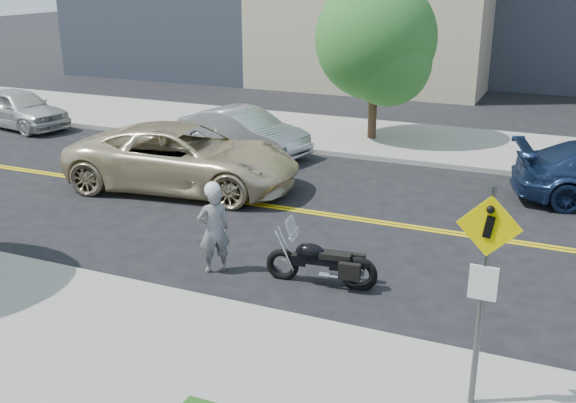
{
  "coord_description": "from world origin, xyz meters",
  "views": [
    {
      "loc": [
        4.96,
        -14.16,
        5.58
      ],
      "look_at": [
        -0.01,
        -2.65,
        1.2
      ],
      "focal_mm": 42.0,
      "sensor_mm": 36.0,
      "label": 1
    }
  ],
  "objects_px": {
    "motorcycle": "(322,253)",
    "parked_car_silver": "(244,132)",
    "motorcyclist": "(214,227)",
    "suv": "(184,158)",
    "pedestrian_sign": "(484,278)",
    "parked_car_white": "(19,108)"
  },
  "relations": [
    {
      "from": "motorcyclist",
      "to": "parked_car_silver",
      "type": "relative_size",
      "value": 0.42
    },
    {
      "from": "pedestrian_sign",
      "to": "motorcycle",
      "type": "distance_m",
      "value": 4.44
    },
    {
      "from": "pedestrian_sign",
      "to": "suv",
      "type": "xyz_separation_m",
      "value": [
        -8.52,
        6.74,
        -1.12
      ]
    },
    {
      "from": "suv",
      "to": "parked_car_silver",
      "type": "xyz_separation_m",
      "value": [
        -0.13,
        3.72,
        -0.13
      ]
    },
    {
      "from": "suv",
      "to": "motorcyclist",
      "type": "bearing_deg",
      "value": -149.83
    },
    {
      "from": "pedestrian_sign",
      "to": "motorcyclist",
      "type": "bearing_deg",
      "value": 154.36
    },
    {
      "from": "suv",
      "to": "parked_car_white",
      "type": "bearing_deg",
      "value": 60.45
    },
    {
      "from": "parked_car_white",
      "to": "parked_car_silver",
      "type": "height_order",
      "value": "parked_car_white"
    },
    {
      "from": "motorcyclist",
      "to": "parked_car_silver",
      "type": "distance_m",
      "value": 8.64
    },
    {
      "from": "pedestrian_sign",
      "to": "suv",
      "type": "bearing_deg",
      "value": 141.66
    },
    {
      "from": "motorcycle",
      "to": "parked_car_silver",
      "type": "height_order",
      "value": "parked_car_silver"
    },
    {
      "from": "suv",
      "to": "parked_car_white",
      "type": "height_order",
      "value": "suv"
    },
    {
      "from": "motorcycle",
      "to": "suv",
      "type": "distance_m",
      "value": 6.64
    },
    {
      "from": "parked_car_silver",
      "to": "motorcyclist",
      "type": "bearing_deg",
      "value": -144.12
    },
    {
      "from": "motorcycle",
      "to": "suv",
      "type": "relative_size",
      "value": 0.33
    },
    {
      "from": "motorcycle",
      "to": "parked_car_white",
      "type": "height_order",
      "value": "parked_car_white"
    },
    {
      "from": "suv",
      "to": "parked_car_white",
      "type": "distance_m",
      "value": 10.03
    },
    {
      "from": "motorcyclist",
      "to": "parked_car_silver",
      "type": "bearing_deg",
      "value": -110.84
    },
    {
      "from": "pedestrian_sign",
      "to": "motorcycle",
      "type": "bearing_deg",
      "value": 138.43
    },
    {
      "from": "motorcycle",
      "to": "parked_car_white",
      "type": "relative_size",
      "value": 0.48
    },
    {
      "from": "suv",
      "to": "pedestrian_sign",
      "type": "bearing_deg",
      "value": -135.96
    },
    {
      "from": "motorcycle",
      "to": "parked_car_white",
      "type": "xyz_separation_m",
      "value": [
        -14.66,
        7.67,
        0.1
      ]
    }
  ]
}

